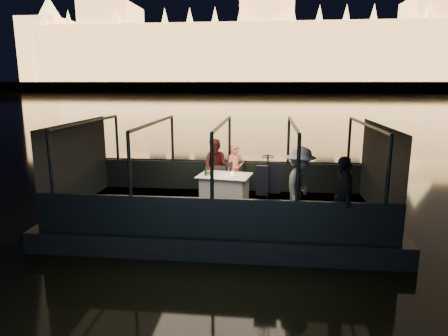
# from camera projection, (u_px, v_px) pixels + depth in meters

# --- Properties ---
(river_water) EXTENTS (500.00, 500.00, 0.00)m
(river_water) POSITION_uv_depth(u_px,v_px,m) (262.00, 100.00, 88.56)
(river_water) COLOR black
(river_water) RESTS_ON ground
(boat_hull) EXTENTS (8.60, 4.40, 1.00)m
(boat_hull) POSITION_uv_depth(u_px,v_px,m) (222.00, 227.00, 10.80)
(boat_hull) COLOR black
(boat_hull) RESTS_ON river_water
(boat_deck) EXTENTS (8.00, 4.00, 0.04)m
(boat_deck) POSITION_uv_depth(u_px,v_px,m) (222.00, 210.00, 10.70)
(boat_deck) COLOR black
(boat_deck) RESTS_ON boat_hull
(gunwale_port) EXTENTS (8.00, 0.08, 0.90)m
(gunwale_port) POSITION_uv_depth(u_px,v_px,m) (229.00, 176.00, 12.54)
(gunwale_port) COLOR black
(gunwale_port) RESTS_ON boat_deck
(gunwale_starboard) EXTENTS (8.00, 0.08, 0.90)m
(gunwale_starboard) POSITION_uv_depth(u_px,v_px,m) (212.00, 218.00, 8.66)
(gunwale_starboard) COLOR black
(gunwale_starboard) RESTS_ON boat_deck
(cabin_glass_port) EXTENTS (8.00, 0.02, 1.40)m
(cabin_glass_port) POSITION_uv_depth(u_px,v_px,m) (230.00, 140.00, 12.30)
(cabin_glass_port) COLOR #99B2B2
(cabin_glass_port) RESTS_ON gunwale_port
(cabin_glass_starboard) EXTENTS (8.00, 0.02, 1.40)m
(cabin_glass_starboard) POSITION_uv_depth(u_px,v_px,m) (212.00, 166.00, 8.41)
(cabin_glass_starboard) COLOR #99B2B2
(cabin_glass_starboard) RESTS_ON gunwale_starboard
(cabin_roof_glass) EXTENTS (8.00, 4.00, 0.02)m
(cabin_roof_glass) POSITION_uv_depth(u_px,v_px,m) (222.00, 124.00, 10.21)
(cabin_roof_glass) COLOR #99B2B2
(cabin_roof_glass) RESTS_ON boat_deck
(end_wall_fore) EXTENTS (0.02, 4.00, 2.30)m
(end_wall_fore) POSITION_uv_depth(u_px,v_px,m) (77.00, 164.00, 10.87)
(end_wall_fore) COLOR black
(end_wall_fore) RESTS_ON boat_deck
(end_wall_aft) EXTENTS (0.02, 4.00, 2.30)m
(end_wall_aft) POSITION_uv_depth(u_px,v_px,m) (380.00, 171.00, 10.03)
(end_wall_aft) COLOR black
(end_wall_aft) RESTS_ON boat_deck
(canopy_ribs) EXTENTS (8.00, 4.00, 2.30)m
(canopy_ribs) POSITION_uv_depth(u_px,v_px,m) (222.00, 167.00, 10.45)
(canopy_ribs) COLOR black
(canopy_ribs) RESTS_ON boat_deck
(embankment) EXTENTS (400.00, 140.00, 6.00)m
(embankment) POSITION_uv_depth(u_px,v_px,m) (266.00, 88.00, 214.70)
(embankment) COLOR #423D33
(embankment) RESTS_ON ground
(parliament_building) EXTENTS (220.00, 32.00, 60.00)m
(parliament_building) POSITION_uv_depth(u_px,v_px,m) (267.00, 24.00, 174.79)
(parliament_building) COLOR #F2D18C
(parliament_building) RESTS_ON embankment
(dining_table_central) EXTENTS (1.60, 1.28, 0.77)m
(dining_table_central) POSITION_uv_depth(u_px,v_px,m) (224.00, 188.00, 11.37)
(dining_table_central) COLOR silver
(dining_table_central) RESTS_ON boat_deck
(chair_port_left) EXTENTS (0.52, 0.52, 0.88)m
(chair_port_left) POSITION_uv_depth(u_px,v_px,m) (219.00, 182.00, 11.82)
(chair_port_left) COLOR black
(chair_port_left) RESTS_ON boat_deck
(chair_port_right) EXTENTS (0.57, 0.57, 0.99)m
(chair_port_right) POSITION_uv_depth(u_px,v_px,m) (234.00, 181.00, 11.88)
(chair_port_right) COLOR black
(chair_port_right) RESTS_ON boat_deck
(coat_stand) EXTENTS (0.54, 0.46, 1.76)m
(coat_stand) POSITION_uv_depth(u_px,v_px,m) (267.00, 191.00, 9.11)
(coat_stand) COLOR black
(coat_stand) RESTS_ON boat_deck
(person_woman_coral) EXTENTS (0.62, 0.51, 1.49)m
(person_woman_coral) POSITION_uv_depth(u_px,v_px,m) (235.00, 170.00, 12.05)
(person_woman_coral) COLOR #DC6C50
(person_woman_coral) RESTS_ON boat_deck
(person_man_maroon) EXTENTS (0.93, 0.80, 1.66)m
(person_man_maroon) POSITION_uv_depth(u_px,v_px,m) (216.00, 169.00, 12.18)
(person_man_maroon) COLOR #3B1210
(person_man_maroon) RESTS_ON boat_deck
(passenger_stripe) EXTENTS (1.00, 1.37, 1.90)m
(passenger_stripe) POSITION_uv_depth(u_px,v_px,m) (299.00, 191.00, 9.31)
(passenger_stripe) COLOR silver
(passenger_stripe) RESTS_ON boat_deck
(passenger_dark) EXTENTS (0.48, 1.08, 1.82)m
(passenger_dark) POSITION_uv_depth(u_px,v_px,m) (342.00, 200.00, 8.61)
(passenger_dark) COLOR black
(passenger_dark) RESTS_ON boat_deck
(wine_bottle) EXTENTS (0.08, 0.08, 0.30)m
(wine_bottle) POSITION_uv_depth(u_px,v_px,m) (206.00, 171.00, 11.17)
(wine_bottle) COLOR #14391A
(wine_bottle) RESTS_ON dining_table_central
(bread_basket) EXTENTS (0.25, 0.25, 0.08)m
(bread_basket) POSITION_uv_depth(u_px,v_px,m) (208.00, 173.00, 11.39)
(bread_basket) COLOR brown
(bread_basket) RESTS_ON dining_table_central
(amber_candle) EXTENTS (0.07, 0.07, 0.08)m
(amber_candle) POSITION_uv_depth(u_px,v_px,m) (232.00, 173.00, 11.30)
(amber_candle) COLOR orange
(amber_candle) RESTS_ON dining_table_central
(plate_near) EXTENTS (0.28, 0.28, 0.01)m
(plate_near) POSITION_uv_depth(u_px,v_px,m) (234.00, 176.00, 11.15)
(plate_near) COLOR silver
(plate_near) RESTS_ON dining_table_central
(plate_far) EXTENTS (0.25, 0.25, 0.01)m
(plate_far) POSITION_uv_depth(u_px,v_px,m) (215.00, 174.00, 11.43)
(plate_far) COLOR white
(plate_far) RESTS_ON dining_table_central
(wine_glass_white) EXTENTS (0.08, 0.08, 0.18)m
(wine_glass_white) POSITION_uv_depth(u_px,v_px,m) (211.00, 172.00, 11.23)
(wine_glass_white) COLOR white
(wine_glass_white) RESTS_ON dining_table_central
(wine_glass_red) EXTENTS (0.08, 0.08, 0.19)m
(wine_glass_red) POSITION_uv_depth(u_px,v_px,m) (234.00, 170.00, 11.48)
(wine_glass_red) COLOR white
(wine_glass_red) RESTS_ON dining_table_central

